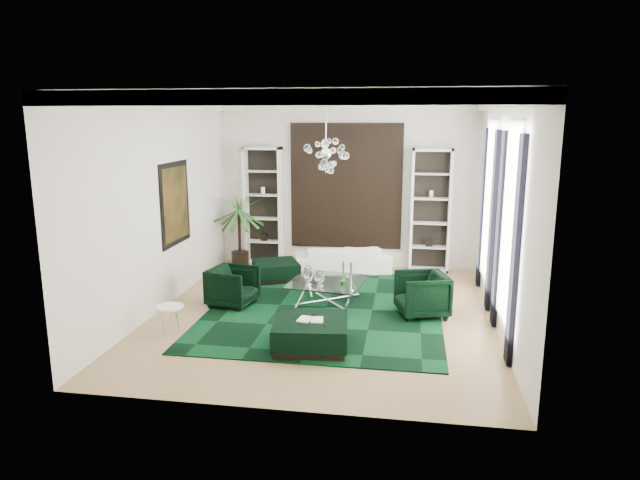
% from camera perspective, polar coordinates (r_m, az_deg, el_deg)
% --- Properties ---
extents(floor, '(6.00, 7.00, 0.02)m').
position_cam_1_polar(floor, '(10.40, 0.32, -7.43)').
color(floor, tan).
rests_on(floor, ground).
extents(ceiling, '(6.00, 7.00, 0.02)m').
position_cam_1_polar(ceiling, '(9.80, 0.34, 14.11)').
color(ceiling, white).
rests_on(ceiling, ground).
extents(wall_back, '(6.00, 0.02, 3.80)m').
position_cam_1_polar(wall_back, '(13.37, 2.65, 5.40)').
color(wall_back, silver).
rests_on(wall_back, ground).
extents(wall_front, '(6.00, 0.02, 3.80)m').
position_cam_1_polar(wall_front, '(6.54, -4.39, -1.88)').
color(wall_front, silver).
rests_on(wall_front, ground).
extents(wall_left, '(0.02, 7.00, 3.80)m').
position_cam_1_polar(wall_left, '(10.80, -15.69, 3.31)').
color(wall_left, silver).
rests_on(wall_left, ground).
extents(wall_right, '(0.02, 7.00, 3.80)m').
position_cam_1_polar(wall_right, '(9.92, 17.79, 2.43)').
color(wall_right, silver).
rests_on(wall_right, ground).
extents(crown_molding, '(6.00, 7.00, 0.18)m').
position_cam_1_polar(crown_molding, '(9.80, 0.34, 13.46)').
color(crown_molding, white).
rests_on(crown_molding, ceiling).
extents(ceiling_medallion, '(0.90, 0.90, 0.05)m').
position_cam_1_polar(ceiling_medallion, '(10.09, 0.61, 13.83)').
color(ceiling_medallion, white).
rests_on(ceiling_medallion, ceiling).
extents(tapestry, '(2.50, 0.06, 2.80)m').
position_cam_1_polar(tapestry, '(13.32, 2.62, 5.37)').
color(tapestry, black).
rests_on(tapestry, wall_back).
extents(shelving_left, '(0.90, 0.38, 2.80)m').
position_cam_1_polar(shelving_left, '(13.60, -5.68, 3.34)').
color(shelving_left, white).
rests_on(shelving_left, floor).
extents(shelving_right, '(0.90, 0.38, 2.80)m').
position_cam_1_polar(shelving_right, '(13.16, 11.00, 2.88)').
color(shelving_right, white).
rests_on(shelving_right, floor).
extents(painting, '(0.04, 1.30, 1.60)m').
position_cam_1_polar(painting, '(11.33, -14.24, 3.54)').
color(painting, black).
rests_on(painting, wall_left).
extents(window_near, '(0.03, 1.10, 2.90)m').
position_cam_1_polar(window_near, '(9.05, 18.48, 1.47)').
color(window_near, white).
rests_on(window_near, wall_right).
extents(curtain_near_a, '(0.07, 0.30, 3.25)m').
position_cam_1_polar(curtain_near_a, '(8.34, 18.96, -1.20)').
color(curtain_near_a, black).
rests_on(curtain_near_a, floor).
extents(curtain_near_b, '(0.07, 0.30, 3.25)m').
position_cam_1_polar(curtain_near_b, '(9.84, 17.48, 0.89)').
color(curtain_near_b, black).
rests_on(curtain_near_b, floor).
extents(window_far, '(0.03, 1.10, 2.90)m').
position_cam_1_polar(window_far, '(11.39, 16.60, 3.70)').
color(window_far, white).
rests_on(window_far, wall_right).
extents(curtain_far_a, '(0.07, 0.30, 3.25)m').
position_cam_1_polar(curtain_far_a, '(10.66, 16.85, 1.77)').
color(curtain_far_a, black).
rests_on(curtain_far_a, floor).
extents(curtain_far_b, '(0.07, 0.30, 3.25)m').
position_cam_1_polar(curtain_far_b, '(12.19, 15.91, 3.09)').
color(curtain_far_b, black).
rests_on(curtain_far_b, floor).
extents(rug, '(4.20, 5.00, 0.02)m').
position_cam_1_polar(rug, '(10.67, 0.57, -6.79)').
color(rug, black).
rests_on(rug, floor).
extents(sofa, '(2.29, 1.36, 0.63)m').
position_cam_1_polar(sofa, '(13.01, 2.25, -1.90)').
color(sofa, white).
rests_on(sofa, floor).
extents(armchair_left, '(0.95, 0.93, 0.74)m').
position_cam_1_polar(armchair_left, '(10.86, -8.71, -4.61)').
color(armchair_left, black).
rests_on(armchair_left, floor).
extents(armchair_right, '(1.06, 1.04, 0.78)m').
position_cam_1_polar(armchair_right, '(10.36, 10.15, -5.37)').
color(armchair_right, black).
rests_on(armchair_right, floor).
extents(coffee_table, '(1.51, 1.51, 0.46)m').
position_cam_1_polar(coffee_table, '(10.84, 0.77, -5.27)').
color(coffee_table, white).
rests_on(coffee_table, floor).
extents(ottoman_side, '(1.21, 1.21, 0.41)m').
position_cam_1_polar(ottoman_side, '(12.46, -4.42, -3.09)').
color(ottoman_side, black).
rests_on(ottoman_side, floor).
extents(ottoman_front, '(1.23, 1.23, 0.45)m').
position_cam_1_polar(ottoman_front, '(8.88, -0.91, -9.36)').
color(ottoman_front, black).
rests_on(ottoman_front, floor).
extents(book, '(0.40, 0.26, 0.03)m').
position_cam_1_polar(book, '(8.80, -0.92, -7.92)').
color(book, white).
rests_on(book, ottoman_front).
extents(side_table, '(0.55, 0.55, 0.44)m').
position_cam_1_polar(side_table, '(9.78, -14.76, -7.71)').
color(side_table, white).
rests_on(side_table, floor).
extents(palm, '(1.77, 1.77, 2.23)m').
position_cam_1_polar(palm, '(13.44, -8.10, 1.94)').
color(palm, '#2B6722').
rests_on(palm, floor).
extents(chandelier, '(1.04, 1.04, 0.72)m').
position_cam_1_polar(chandelier, '(10.11, 0.60, 8.61)').
color(chandelier, white).
rests_on(chandelier, ceiling).
extents(table_plant, '(0.13, 0.11, 0.23)m').
position_cam_1_polar(table_plant, '(10.44, 2.36, -4.01)').
color(table_plant, '#2B6722').
rests_on(table_plant, coffee_table).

